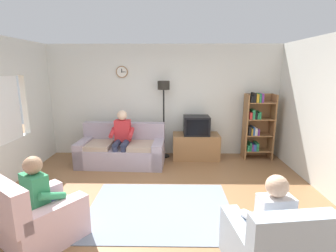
% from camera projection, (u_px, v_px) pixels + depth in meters
% --- Properties ---
extents(ground_plane, '(12.00, 12.00, 0.00)m').
position_uv_depth(ground_plane, '(159.00, 207.00, 4.02)').
color(ground_plane, '#8C603D').
extents(back_wall_assembly, '(6.20, 0.17, 2.70)m').
position_uv_depth(back_wall_assembly, '(164.00, 101.00, 6.31)').
color(back_wall_assembly, silver).
rests_on(back_wall_assembly, ground_plane).
extents(couch, '(1.94, 0.96, 0.90)m').
position_uv_depth(couch, '(122.00, 151.00, 5.76)').
color(couch, '#A899A8').
rests_on(couch, ground_plane).
extents(tv_stand, '(1.10, 0.56, 0.60)m').
position_uv_depth(tv_stand, '(196.00, 146.00, 6.13)').
color(tv_stand, olive).
rests_on(tv_stand, ground_plane).
extents(tv, '(0.60, 0.49, 0.44)m').
position_uv_depth(tv, '(196.00, 125.00, 6.00)').
color(tv, black).
rests_on(tv, tv_stand).
extents(bookshelf, '(0.68, 0.36, 1.59)m').
position_uv_depth(bookshelf, '(256.00, 125.00, 6.06)').
color(bookshelf, olive).
rests_on(bookshelf, ground_plane).
extents(floor_lamp, '(0.28, 0.28, 1.85)m').
position_uv_depth(floor_lamp, '(164.00, 98.00, 5.99)').
color(floor_lamp, black).
rests_on(floor_lamp, ground_plane).
extents(armchair_near_window, '(1.16, 1.18, 0.90)m').
position_uv_depth(armchair_near_window, '(39.00, 220.00, 3.17)').
color(armchair_near_window, beige).
rests_on(armchair_near_window, ground_plane).
extents(armchair_near_bookshelf, '(0.90, 0.97, 0.90)m').
position_uv_depth(armchair_near_bookshelf, '(271.00, 250.00, 2.64)').
color(armchair_near_bookshelf, '#9EADBC').
rests_on(armchair_near_bookshelf, ground_plane).
extents(area_rug, '(2.20, 1.70, 0.01)m').
position_uv_depth(area_rug, '(160.00, 209.00, 3.93)').
color(area_rug, slate).
rests_on(area_rug, ground_plane).
extents(person_on_couch, '(0.52, 0.55, 1.24)m').
position_uv_depth(person_on_couch, '(122.00, 135.00, 5.57)').
color(person_on_couch, red).
rests_on(person_on_couch, ground_plane).
extents(person_in_left_armchair, '(0.62, 0.64, 1.12)m').
position_uv_depth(person_in_left_armchair, '(43.00, 194.00, 3.17)').
color(person_in_left_armchair, '#338C59').
rests_on(person_in_left_armchair, ground_plane).
extents(person_in_right_armchair, '(0.55, 0.57, 1.12)m').
position_uv_depth(person_in_right_armchair, '(269.00, 218.00, 2.65)').
color(person_in_right_armchair, silver).
rests_on(person_in_right_armchair, ground_plane).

